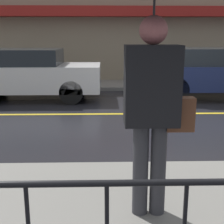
{
  "coord_description": "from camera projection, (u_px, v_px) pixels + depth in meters",
  "views": [
    {
      "loc": [
        -1.67,
        -6.95,
        1.74
      ],
      "look_at": [
        -1.55,
        -2.66,
        0.7
      ],
      "focal_mm": 50.0,
      "sensor_mm": 36.0,
      "label": 1
    }
  ],
  "objects": [
    {
      "name": "lane_marking",
      "position": [
        176.0,
        113.0,
        7.2
      ],
      "size": [
        25.2,
        0.12,
        0.01
      ],
      "color": "gold",
      "rests_on": "ground_plane"
    },
    {
      "name": "building_storefront",
      "position": [
        149.0,
        11.0,
        11.5
      ],
      "size": [
        28.0,
        0.85,
        5.34
      ],
      "color": "gray",
      "rests_on": "ground_plane"
    },
    {
      "name": "sidewalk_far",
      "position": [
        151.0,
        85.0,
        11.09
      ],
      "size": [
        28.0,
        1.86,
        0.12
      ],
      "color": "gray",
      "rests_on": "ground_plane"
    },
    {
      "name": "pedestrian",
      "position": [
        155.0,
        12.0,
        2.53
      ],
      "size": [
        1.2,
        1.2,
        2.24
      ],
      "rotation": [
        0.0,
        0.0,
        3.14
      ],
      "color": "#333338",
      "rests_on": "sidewalk_near"
    },
    {
      "name": "car_navy",
      "position": [
        216.0,
        72.0,
        8.89
      ],
      "size": [
        4.44,
        1.8,
        1.42
      ],
      "color": "#19234C",
      "rests_on": "ground_plane"
    },
    {
      "name": "ground_plane",
      "position": [
        176.0,
        114.0,
        7.2
      ],
      "size": [
        80.0,
        80.0,
        0.0
      ],
      "primitive_type": "plane",
      "color": "black"
    },
    {
      "name": "car_white",
      "position": [
        29.0,
        73.0,
        8.76
      ],
      "size": [
        3.95,
        1.77,
        1.4
      ],
      "color": "silver",
      "rests_on": "ground_plane"
    }
  ]
}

